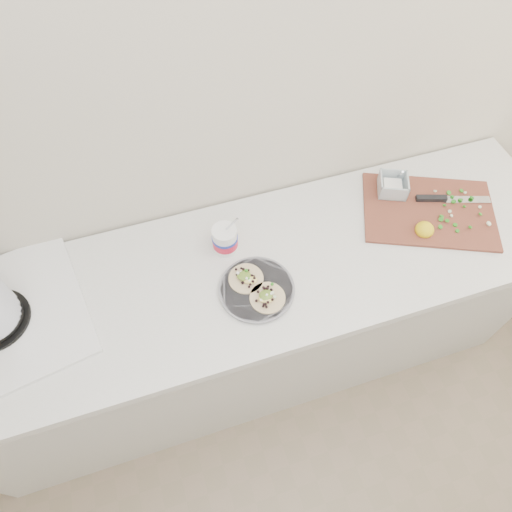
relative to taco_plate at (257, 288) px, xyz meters
name	(u,v)px	position (x,y,z in m)	size (l,w,h in m)	color
counter	(253,319)	(0.02, 0.11, -0.47)	(2.44, 0.66, 0.90)	beige
taco_plate	(257,288)	(0.00, 0.00, 0.00)	(0.27, 0.27, 0.04)	slate
tub	(226,238)	(-0.05, 0.20, 0.05)	(0.09, 0.09, 0.21)	white
cutboard	(426,206)	(0.74, 0.15, 0.00)	(0.60, 0.52, 0.08)	brown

